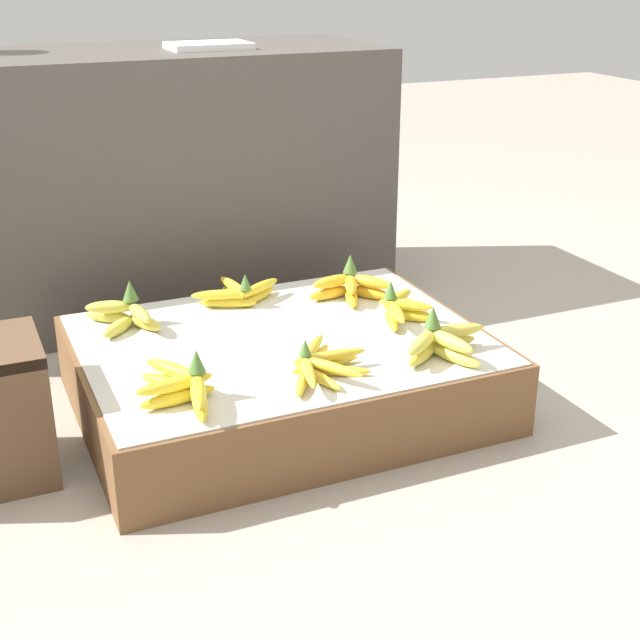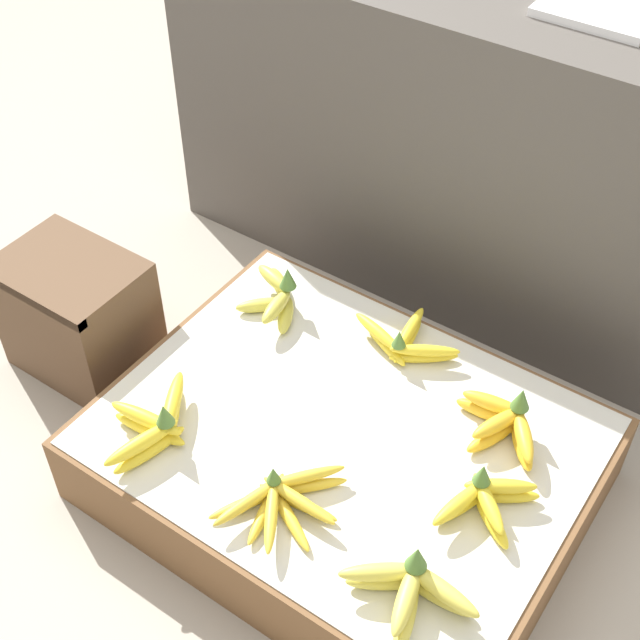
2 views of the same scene
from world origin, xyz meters
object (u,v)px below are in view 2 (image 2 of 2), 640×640
object	(u,v)px
banana_bunch_back_left	(277,296)
banana_bunch_back_midright	(504,423)
foam_tray_white	(598,12)
banana_bunch_middle_midright	(484,500)
wooden_crate	(78,315)
banana_bunch_front_left	(156,425)
banana_bunch_front_midright	(411,588)
banana_bunch_front_midleft	(281,500)
banana_bunch_back_midleft	(404,342)

from	to	relation	value
banana_bunch_back_left	banana_bunch_back_midright	world-z (taller)	banana_bunch_back_left
foam_tray_white	banana_bunch_middle_midright	bearing A→B (deg)	-73.74
wooden_crate	banana_bunch_back_midright	bearing A→B (deg)	12.51
banana_bunch_middle_midright	banana_bunch_back_midright	size ratio (longest dim) A/B	0.94
banana_bunch_back_left	banana_bunch_front_left	bearing A→B (deg)	-86.34
banana_bunch_front_midright	banana_bunch_back_midright	size ratio (longest dim) A/B	1.15
wooden_crate	foam_tray_white	world-z (taller)	foam_tray_white
wooden_crate	banana_bunch_front_midright	bearing A→B (deg)	-11.02
banana_bunch_back_midright	foam_tray_white	world-z (taller)	foam_tray_white
banana_bunch_front_midleft	wooden_crate	bearing A→B (deg)	166.59
banana_bunch_front_left	banana_bunch_back_midright	distance (m)	0.68
banana_bunch_middle_midright	foam_tray_white	world-z (taller)	foam_tray_white
banana_bunch_front_midleft	banana_bunch_middle_midright	size ratio (longest dim) A/B	1.25
wooden_crate	banana_bunch_front_midright	world-z (taller)	wooden_crate
banana_bunch_front_midright	banana_bunch_middle_midright	bearing A→B (deg)	85.34
banana_bunch_front_left	banana_bunch_back_midleft	size ratio (longest dim) A/B	1.07
foam_tray_white	banana_bunch_front_midright	bearing A→B (deg)	-78.34
banana_bunch_front_midright	banana_bunch_back_left	xyz separation A→B (m)	(-0.61, 0.45, -0.00)
banana_bunch_front_left	banana_bunch_front_midright	xyz separation A→B (m)	(0.59, -0.02, 0.00)
banana_bunch_front_midright	banana_bunch_back_left	world-z (taller)	same
banana_bunch_front_left	banana_bunch_front_midleft	bearing A→B (deg)	0.87
banana_bunch_middle_midright	banana_bunch_back_midleft	world-z (taller)	banana_bunch_middle_midright
wooden_crate	banana_bunch_back_midright	xyz separation A→B (m)	(0.96, 0.21, 0.07)
banana_bunch_front_left	foam_tray_white	bearing A→B (deg)	68.89
banana_bunch_back_midleft	banana_bunch_middle_midright	bearing A→B (deg)	-39.26
banana_bunch_back_left	foam_tray_white	world-z (taller)	foam_tray_white
banana_bunch_back_midleft	banana_bunch_front_left	bearing A→B (deg)	-120.50
banana_bunch_back_midright	foam_tray_white	xyz separation A→B (m)	(-0.18, 0.59, 0.56)
wooden_crate	banana_bunch_back_midleft	world-z (taller)	wooden_crate
banana_bunch_back_midright	foam_tray_white	bearing A→B (deg)	106.59
banana_bunch_middle_midright	banana_bunch_back_midleft	xyz separation A→B (m)	(-0.32, 0.27, -0.00)
wooden_crate	banana_bunch_front_midleft	distance (m)	0.73
banana_bunch_front_left	banana_bunch_front_midleft	world-z (taller)	banana_bunch_front_left
wooden_crate	banana_bunch_back_midright	distance (m)	0.99
banana_bunch_back_midleft	banana_bunch_back_midright	xyz separation A→B (m)	(0.28, -0.09, 0.01)
wooden_crate	banana_bunch_middle_midright	distance (m)	1.01
foam_tray_white	banana_bunch_back_midright	bearing A→B (deg)	-73.41
banana_bunch_middle_midright	banana_bunch_back_midright	bearing A→B (deg)	105.15
banana_bunch_back_left	banana_bunch_back_midleft	bearing A→B (deg)	8.21
wooden_crate	banana_bunch_back_midleft	bearing A→B (deg)	23.66
wooden_crate	banana_bunch_middle_midright	xyz separation A→B (m)	(1.01, 0.04, 0.06)
banana_bunch_front_midleft	banana_bunch_front_midright	bearing A→B (deg)	-4.98
wooden_crate	banana_bunch_back_left	bearing A→B (deg)	34.02
banana_bunch_front_midleft	foam_tray_white	bearing A→B (deg)	85.30
banana_bunch_back_midleft	banana_bunch_back_midright	bearing A→B (deg)	-17.54
banana_bunch_back_left	foam_tray_white	size ratio (longest dim) A/B	0.86
wooden_crate	banana_bunch_back_left	distance (m)	0.46
foam_tray_white	banana_bunch_front_midleft	bearing A→B (deg)	-94.70
banana_bunch_back_midleft	banana_bunch_back_left	bearing A→B (deg)	-171.79
foam_tray_white	wooden_crate	bearing A→B (deg)	-134.24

